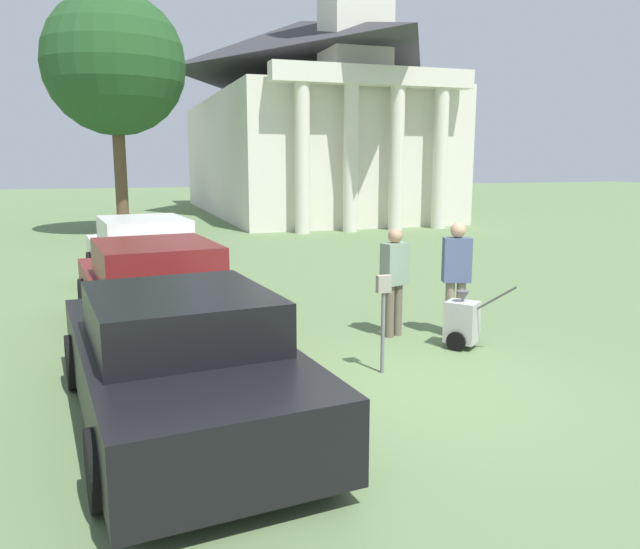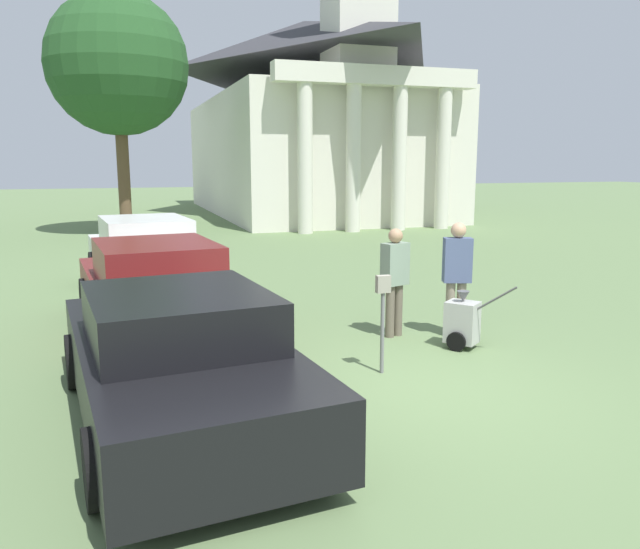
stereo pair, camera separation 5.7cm
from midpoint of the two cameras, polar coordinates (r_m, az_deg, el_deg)
ground_plane at (r=7.63m, az=7.97°, el=-10.37°), size 120.00×120.00×0.00m
parked_car_black at (r=6.65m, az=-12.99°, el=-7.69°), size 2.43×4.84×1.41m
parked_car_maroon at (r=9.82m, az=-14.94°, el=-1.69°), size 2.41×5.05×1.50m
parked_car_white at (r=13.07m, az=-15.93°, el=1.35°), size 2.33×5.01×1.58m
parking_meter at (r=7.91m, az=5.60°, el=-2.79°), size 0.18×0.09×1.28m
person_worker at (r=9.60m, az=6.65°, el=-0.10°), size 0.47×0.35×1.68m
person_supervisor at (r=9.75m, az=12.20°, el=0.24°), size 0.47×0.34×1.77m
equipment_cart at (r=9.29m, az=12.69°, el=-4.23°), size 0.77×0.89×1.00m
church at (r=32.89m, az=-1.50°, el=14.71°), size 9.73×18.99×21.54m
shade_tree at (r=24.40m, az=-18.34°, el=17.75°), size 4.99×4.99×8.56m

